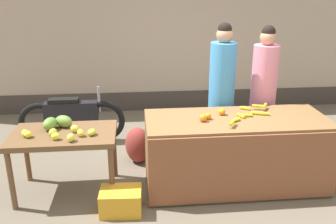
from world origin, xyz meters
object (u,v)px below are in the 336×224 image
Objects in this scene: vendor_woman_blue_shirt at (222,94)px; vendor_woman_pink_shirt at (263,94)px; produce_crate at (121,201)px; produce_sack at (138,145)px; parked_motorcycle at (72,117)px.

vendor_woman_pink_shirt is (0.58, 0.02, -0.02)m from vendor_woman_blue_shirt.
vendor_woman_blue_shirt reaches higher than vendor_woman_pink_shirt.
produce_crate is (-1.33, -1.15, -0.82)m from vendor_woman_blue_shirt.
produce_crate is at bearing -100.27° from produce_sack.
parked_motorcycle is (-2.69, 0.75, -0.52)m from vendor_woman_pink_shirt.
vendor_woman_blue_shirt is 3.71× the size of produce_sack.
vendor_woman_pink_shirt reaches higher than produce_sack.
produce_crate is at bearing -148.60° from vendor_woman_pink_shirt.
parked_motorcycle is 3.64× the size of produce_crate.
produce_sack is (-1.13, -0.00, -0.69)m from vendor_woman_blue_shirt.
vendor_woman_pink_shirt is at bearing 0.72° from produce_sack.
vendor_woman_pink_shirt reaches higher than produce_crate.
produce_crate is 0.87× the size of produce_sack.
vendor_woman_blue_shirt is 4.26× the size of produce_crate.
parked_motorcycle reaches higher than produce_crate.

